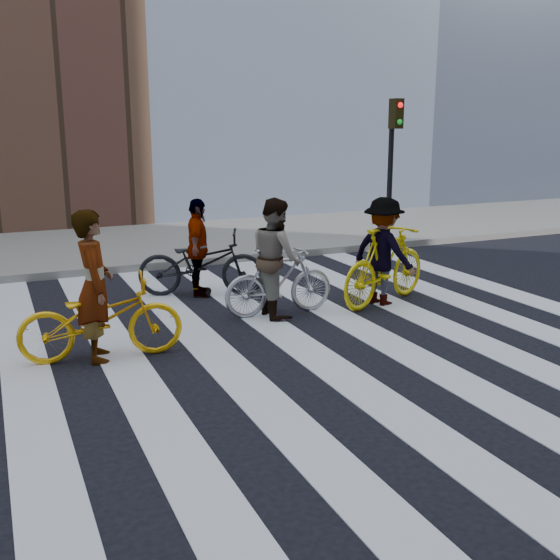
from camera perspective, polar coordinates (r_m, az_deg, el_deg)
ground at (r=8.87m, az=4.58°, el=-4.98°), size 100.00×100.00×0.00m
sidewalk_far at (r=15.65m, az=-8.67°, el=3.34°), size 100.00×5.00×0.15m
zebra_crosswalk at (r=8.87m, az=4.58°, el=-4.95°), size 8.25×10.00×0.01m
traffic_signal at (r=15.26m, az=9.82°, el=11.38°), size 0.22×0.42×3.33m
bike_yellow_left at (r=8.20m, az=-15.33°, el=-3.25°), size 2.01×0.89×1.02m
bike_silver_mid at (r=9.73m, az=-0.08°, el=-0.13°), size 1.72×0.53×1.02m
bike_yellow_right at (r=10.44m, az=9.15°, el=1.27°), size 2.14×1.31×1.24m
bike_dark_rear at (r=10.88m, az=-6.87°, el=1.45°), size 2.21×1.44×1.10m
rider_left at (r=8.09m, az=-15.86°, el=-0.52°), size 0.51×0.72×1.84m
rider_mid at (r=9.62m, az=-0.36°, el=1.97°), size 0.69×0.88×1.76m
rider_right at (r=10.37m, az=8.96°, el=2.46°), size 0.99×1.25×1.69m
rider_rear at (r=10.82m, az=-7.17°, el=2.79°), size 0.72×1.03×1.62m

